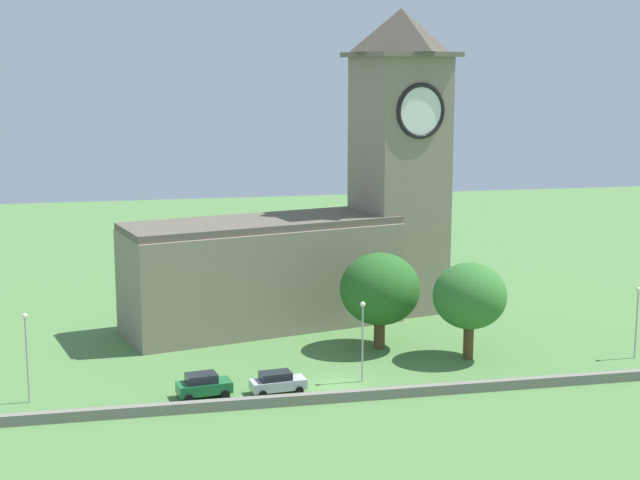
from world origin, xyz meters
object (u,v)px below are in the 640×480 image
(car_silver, at_px, (277,382))
(tree_by_tower, at_px, (470,296))
(tree_riverside_west, at_px, (380,289))
(streetlamp_west_end, at_px, (26,343))
(streetlamp_west_mid, at_px, (363,328))
(streetlamp_central, at_px, (637,310))
(car_green, at_px, (204,385))
(church, at_px, (323,223))

(car_silver, xyz_separation_m, tree_by_tower, (18.18, 5.52, 4.82))
(car_silver, relative_size, tree_riverside_west, 0.51)
(streetlamp_west_end, xyz_separation_m, streetlamp_west_mid, (26.56, -0.50, -0.19))
(streetlamp_central, bearing_deg, streetlamp_west_end, -179.16)
(streetlamp_west_mid, distance_m, streetlamp_central, 25.54)
(car_green, xyz_separation_m, tree_by_tower, (24.04, 5.26, 4.74))
(streetlamp_west_end, relative_size, tree_by_tower, 0.82)
(tree_by_tower, bearing_deg, tree_riverside_west, 145.51)
(streetlamp_west_end, xyz_separation_m, tree_riverside_west, (30.50, 8.48, 0.82))
(streetlamp_west_end, bearing_deg, tree_riverside_west, 15.54)
(car_silver, distance_m, streetlamp_west_end, 19.71)
(tree_riverside_west, bearing_deg, car_green, -149.67)
(church, xyz_separation_m, tree_riverside_west, (2.90, -11.46, -4.44))
(church, relative_size, car_green, 7.87)
(car_green, relative_size, tree_riverside_west, 0.50)
(church, distance_m, car_silver, 25.01)
(streetlamp_west_end, bearing_deg, church, 35.85)
(church, xyz_separation_m, tree_by_tower, (9.82, -16.21, -4.32))
(streetlamp_west_mid, relative_size, tree_by_tower, 0.78)
(car_silver, distance_m, streetlamp_west_mid, 8.30)
(streetlamp_central, bearing_deg, church, 141.93)
(streetlamp_west_mid, xyz_separation_m, tree_by_tower, (10.85, 4.23, 1.14))
(church, height_order, streetlamp_west_end, church)
(streetlamp_west_end, bearing_deg, streetlamp_central, 0.84)
(car_silver, relative_size, streetlamp_central, 0.71)
(church, distance_m, car_green, 27.30)
(car_silver, height_order, streetlamp_west_end, streetlamp_west_end)
(streetlamp_west_end, bearing_deg, car_green, -6.55)
(car_silver, height_order, tree_by_tower, tree_by_tower)
(church, relative_size, car_silver, 7.65)
(streetlamp_west_end, xyz_separation_m, streetlamp_central, (52.07, 0.77, -0.36))
(church, bearing_deg, car_green, -123.51)
(church, xyz_separation_m, car_green, (-14.22, -21.47, -9.06))
(car_green, relative_size, car_silver, 0.97)
(tree_riverside_west, relative_size, tree_by_tower, 1.03)
(car_silver, bearing_deg, tree_riverside_west, 42.38)
(streetlamp_central, bearing_deg, streetlamp_west_mid, -177.15)
(car_silver, bearing_deg, streetlamp_west_mid, 9.99)
(streetlamp_west_mid, height_order, streetlamp_central, streetlamp_west_mid)
(church, bearing_deg, streetlamp_west_end, -144.15)
(streetlamp_west_mid, bearing_deg, church, 87.10)
(tree_riverside_west, distance_m, tree_by_tower, 8.39)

